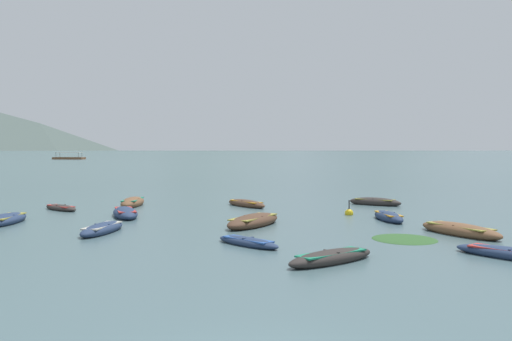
% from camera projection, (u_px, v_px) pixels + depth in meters
% --- Properties ---
extents(ground_plane, '(6000.00, 6000.00, 0.00)m').
position_uv_depth(ground_plane, '(224.00, 150.00, 1504.67)').
color(ground_plane, '#476066').
extents(mountain_2, '(785.31, 785.31, 309.16)m').
position_uv_depth(mountain_2, '(194.00, 99.00, 1670.94)').
color(mountain_2, '#56665B').
rests_on(mountain_2, ground).
extents(mountain_3, '(794.19, 794.19, 302.45)m').
position_uv_depth(mountain_3, '(377.00, 109.00, 2083.13)').
color(mountain_3, '#4C5B56').
rests_on(mountain_3, ground).
extents(rowboat_0, '(2.20, 4.10, 0.62)m').
position_uv_depth(rowboat_0, '(125.00, 213.00, 29.06)').
color(rowboat_0, navy).
rests_on(rowboat_0, ground).
extents(rowboat_3, '(2.80, 2.89, 0.40)m').
position_uv_depth(rowboat_3, '(61.00, 208.00, 32.21)').
color(rowboat_3, '#2D2826').
rests_on(rowboat_3, ground).
extents(rowboat_4, '(1.06, 3.37, 0.56)m').
position_uv_depth(rowboat_4, '(388.00, 217.00, 27.58)').
color(rowboat_4, navy).
rests_on(rowboat_4, ground).
extents(rowboat_5, '(3.36, 2.93, 0.60)m').
position_uv_depth(rowboat_5, '(375.00, 202.00, 35.06)').
color(rowboat_5, '#2D2826').
rests_on(rowboat_5, ground).
extents(rowboat_6, '(2.60, 2.88, 0.38)m').
position_uv_depth(rowboat_6, '(248.00, 242.00, 20.46)').
color(rowboat_6, navy).
rests_on(rowboat_6, ground).
extents(rowboat_7, '(2.73, 4.32, 0.61)m').
position_uv_depth(rowboat_7, '(460.00, 230.00, 22.97)').
color(rowboat_7, brown).
rests_on(rowboat_7, ground).
extents(rowboat_8, '(2.78, 3.73, 0.53)m').
position_uv_depth(rowboat_8, '(246.00, 204.00, 34.24)').
color(rowboat_8, '#4C3323').
rests_on(rowboat_8, ground).
extents(rowboat_9, '(1.76, 3.70, 0.53)m').
position_uv_depth(rowboat_9, '(102.00, 229.00, 23.51)').
color(rowboat_9, navy).
rests_on(rowboat_9, ground).
extents(rowboat_10, '(1.39, 3.92, 0.58)m').
position_uv_depth(rowboat_10, '(6.00, 220.00, 26.46)').
color(rowboat_10, navy).
rests_on(rowboat_10, ground).
extents(rowboat_11, '(3.46, 2.85, 0.51)m').
position_uv_depth(rowboat_11, '(331.00, 258.00, 17.37)').
color(rowboat_11, '#2D2826').
rests_on(rowboat_11, ground).
extents(rowboat_12, '(1.42, 3.95, 0.67)m').
position_uv_depth(rowboat_12, '(133.00, 202.00, 34.68)').
color(rowboat_12, brown).
rests_on(rowboat_12, ground).
extents(rowboat_13, '(3.40, 4.44, 0.68)m').
position_uv_depth(rowboat_13, '(253.00, 221.00, 25.69)').
color(rowboat_13, '#4C3323').
rests_on(rowboat_13, ground).
extents(ferry_0, '(10.39, 5.25, 2.54)m').
position_uv_depth(ferry_0, '(69.00, 158.00, 183.13)').
color(ferry_0, brown).
rests_on(ferry_0, ground).
extents(mooring_buoy, '(0.46, 0.46, 0.94)m').
position_uv_depth(mooring_buoy, '(349.00, 213.00, 29.82)').
color(mooring_buoy, yellow).
rests_on(mooring_buoy, ground).
extents(weed_patch_0, '(2.67, 2.90, 0.14)m').
position_uv_depth(weed_patch_0, '(404.00, 239.00, 21.83)').
color(weed_patch_0, '#2D5628').
rests_on(weed_patch_0, ground).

